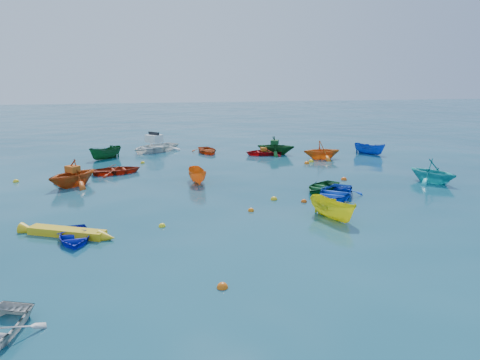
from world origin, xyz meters
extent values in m
plane|color=#0B3C50|center=(0.00, 0.00, 0.00)|extent=(160.00, 160.00, 0.00)
imported|color=#0E18B4|center=(-8.17, -2.36, 0.00)|extent=(2.12, 2.76, 0.53)
imported|color=blue|center=(4.46, 1.61, 0.00)|extent=(4.07, 4.29, 0.72)
imported|color=#CA4C13|center=(-9.53, 7.08, 0.00)|extent=(4.15, 4.16, 1.66)
imported|color=yellow|center=(2.95, -1.73, 0.00)|extent=(1.93, 2.95, 1.07)
imported|color=#145625|center=(4.37, 3.31, 0.00)|extent=(3.44, 3.36, 0.58)
imported|color=#1DB2B5|center=(11.57, 3.76, 0.00)|extent=(3.54, 3.73, 1.54)
imported|color=#AA260E|center=(-7.22, 10.15, 0.00)|extent=(3.57, 2.92, 0.65)
imported|color=orange|center=(-2.29, 6.53, 0.00)|extent=(1.09, 2.63, 1.00)
imported|color=#124E1B|center=(4.96, 15.05, 0.00)|extent=(3.72, 3.50, 1.55)
imported|color=red|center=(4.04, 15.02, 0.00)|extent=(3.13, 2.27, 0.64)
imported|color=#0E3EAF|center=(12.41, 13.69, 0.00)|extent=(2.41, 2.66, 1.01)
imported|color=#CD4211|center=(-0.39, 16.83, 0.00)|extent=(2.47, 3.20, 0.61)
imported|color=orange|center=(7.86, 12.45, 0.00)|extent=(2.86, 2.48, 1.50)
imported|color=#104822|center=(-8.31, 15.63, 0.00)|extent=(2.83, 2.62, 1.09)
imported|color=white|center=(-4.60, 18.53, 0.00)|extent=(5.42, 5.34, 1.52)
cube|color=#CF5715|center=(-9.50, 7.12, 1.01)|extent=(0.93, 0.93, 0.36)
cube|color=#12491D|center=(4.86, 15.09, 0.96)|extent=(0.83, 0.92, 0.37)
cube|color=#BE6313|center=(3.94, 15.02, 0.46)|extent=(0.44, 0.57, 0.27)
sphere|color=orange|center=(-3.09, -7.63, 0.00)|extent=(0.36, 0.36, 0.36)
sphere|color=yellow|center=(-4.71, -1.33, 0.00)|extent=(0.31, 0.31, 0.31)
sphere|color=#DD510C|center=(2.58, 1.16, 0.00)|extent=(0.31, 0.31, 0.31)
sphere|color=yellow|center=(-13.09, 8.84, 0.00)|extent=(0.35, 0.35, 0.35)
sphere|color=orange|center=(-0.43, 0.16, 0.00)|extent=(0.30, 0.30, 0.30)
sphere|color=yellow|center=(1.19, 1.89, 0.00)|extent=(0.35, 0.35, 0.35)
sphere|color=#F7570D|center=(6.63, 5.42, 0.00)|extent=(0.37, 0.37, 0.37)
sphere|color=yellow|center=(-5.56, 13.37, 0.00)|extent=(0.31, 0.31, 0.31)
sphere|color=orange|center=(6.11, 10.83, 0.00)|extent=(0.38, 0.38, 0.38)
sphere|color=yellow|center=(6.64, 11.39, 0.00)|extent=(0.38, 0.38, 0.38)
camera|label=1|loc=(-5.19, -20.83, 6.56)|focal=35.00mm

